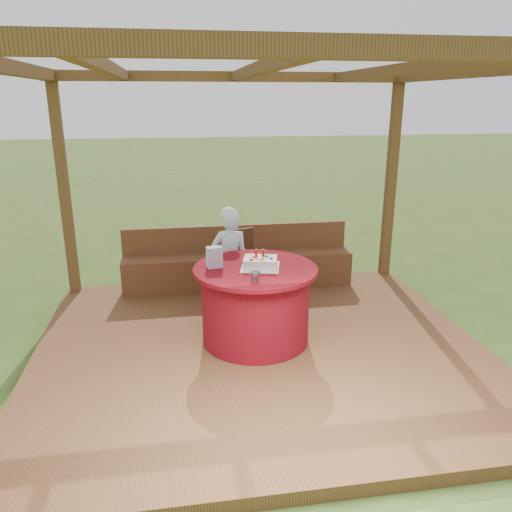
{
  "coord_description": "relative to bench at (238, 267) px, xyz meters",
  "views": [
    {
      "loc": [
        -0.78,
        -4.51,
        2.53
      ],
      "look_at": [
        0.0,
        0.25,
        1.0
      ],
      "focal_mm": 35.0,
      "sensor_mm": 36.0,
      "label": 1
    }
  ],
  "objects": [
    {
      "name": "ground",
      "position": [
        0.0,
        -1.72,
        -0.38
      ],
      "size": [
        60.0,
        60.0,
        0.0
      ],
      "primitive_type": "plane",
      "color": "#36521B",
      "rests_on": "ground"
    },
    {
      "name": "deck",
      "position": [
        0.0,
        -1.72,
        -0.32
      ],
      "size": [
        4.5,
        4.0,
        0.12
      ],
      "primitive_type": "cube",
      "color": "brown",
      "rests_on": "ground"
    },
    {
      "name": "pergola",
      "position": [
        0.0,
        -1.72,
        2.02
      ],
      "size": [
        4.5,
        4.0,
        2.72
      ],
      "color": "brown",
      "rests_on": "deck"
    },
    {
      "name": "bench",
      "position": [
        0.0,
        0.0,
        0.0
      ],
      "size": [
        3.0,
        0.42,
        0.8
      ],
      "color": "brown",
      "rests_on": "deck"
    },
    {
      "name": "table",
      "position": [
        -0.02,
        -1.58,
        0.14
      ],
      "size": [
        1.25,
        1.25,
        0.8
      ],
      "color": "maroon",
      "rests_on": "deck"
    },
    {
      "name": "chair",
      "position": [
        -0.04,
        -0.56,
        0.24
      ],
      "size": [
        0.56,
        0.56,
        0.9
      ],
      "color": "#3E2313",
      "rests_on": "deck"
    },
    {
      "name": "elderly_woman",
      "position": [
        -0.19,
        -0.74,
        0.37
      ],
      "size": [
        0.46,
        0.32,
        1.24
      ],
      "color": "#A9DCFB",
      "rests_on": "deck"
    },
    {
      "name": "birthday_cake",
      "position": [
        0.02,
        -1.59,
        0.58
      ],
      "size": [
        0.45,
        0.45,
        0.17
      ],
      "color": "white",
      "rests_on": "table"
    },
    {
      "name": "gift_bag",
      "position": [
        -0.43,
        -1.51,
        0.64
      ],
      "size": [
        0.16,
        0.12,
        0.21
      ],
      "primitive_type": "cube",
      "rotation": [
        0.0,
        0.0,
        0.16
      ],
      "color": "#E393CD",
      "rests_on": "table"
    },
    {
      "name": "drinking_glass",
      "position": [
        -0.09,
        -1.96,
        0.58
      ],
      "size": [
        0.12,
        0.12,
        0.09
      ],
      "primitive_type": "imported",
      "rotation": [
        0.0,
        0.0,
        0.41
      ],
      "color": "white",
      "rests_on": "table"
    }
  ]
}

